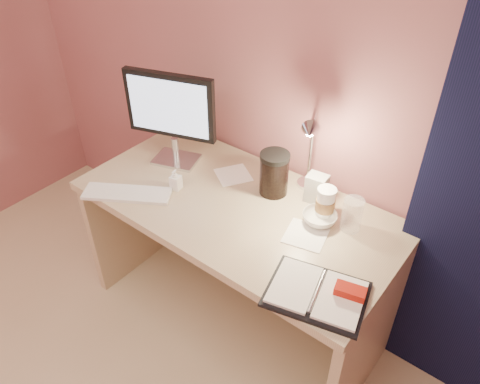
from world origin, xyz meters
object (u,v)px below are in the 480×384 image
Objects in this scene: monitor at (171,111)px; product_box at (316,188)px; clear_cup at (352,215)px; desk at (247,234)px; coffee_cup at (325,203)px; bowl at (320,218)px; dark_jar at (274,176)px; desk_lamp at (292,142)px; planner at (320,293)px; lotion_bottle at (176,179)px; keyboard at (127,194)px.

product_box is at bearing -6.25° from monitor.
desk is at bearing -169.39° from clear_cup.
desk is 0.41m from product_box.
coffee_cup is at bearing 174.82° from clear_cup.
product_box reaches higher than bowl.
dark_jar is 0.18m from desk_lamp.
bowl is (0.34, 0.04, 0.25)m from desk.
monitor is 2.56× the size of dark_jar.
clear_cup reaches higher than coffee_cup.
monitor is at bearing -174.22° from product_box.
bowl is at bearing -79.65° from coffee_cup.
product_box is (0.69, 0.15, -0.21)m from monitor.
bowl is (0.01, -0.06, -0.04)m from coffee_cup.
desk_lamp is (-0.20, 0.04, 0.19)m from coffee_cup.
dark_jar is at bearing -163.01° from desk_lamp.
monitor is 3.51× the size of product_box.
planner is at bearing -77.81° from clear_cup.
lotion_bottle is at bearing -156.33° from product_box.
clear_cup reaches higher than planner.
monitor reaches higher than clear_cup.
planner is 3.94× the size of lotion_bottle.
bowl is at bearing 17.46° from lotion_bottle.
monitor is at bearing -170.27° from dark_jar.
coffee_cup is 1.33× the size of lotion_bottle.
keyboard is 0.95× the size of desk_lamp.
product_box is (0.53, 0.31, 0.02)m from lotion_bottle.
keyboard is at bearing -104.74° from monitor.
dark_jar is (0.49, 0.41, 0.08)m from keyboard.
keyboard is at bearing -154.90° from clear_cup.
clear_cup is at bearing -1.08° from dark_jar.
monitor is 3.46× the size of coffee_cup.
monitor is 1.17× the size of planner.
keyboard is 3.90× the size of lotion_bottle.
desk_lamp is (0.56, 0.13, -0.02)m from monitor.
product_box is at bearing 161.13° from clear_cup.
dark_jar reaches higher than coffee_cup.
planner is (0.95, 0.03, 0.01)m from keyboard.
bowl is 1.09× the size of product_box.
product_box reaches higher than desk.
coffee_cup is at bearing 103.65° from planner.
dark_jar is at bearing 52.02° from desk.
monitor is 3.21× the size of bowl.
planner is 2.72× the size of clear_cup.
product_box reaches higher than planner.
monitor is 0.82m from bowl.
clear_cup reaches higher than bowl.
bowl is at bearing -15.88° from monitor.
coffee_cup is 0.26m from dark_jar.
lotion_bottle reaches higher than planner.
bowl is at bearing -6.23° from keyboard.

